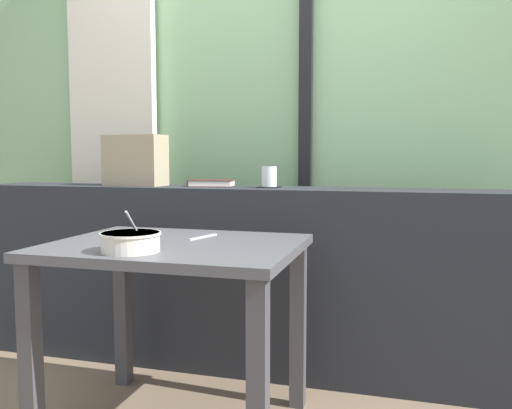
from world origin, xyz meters
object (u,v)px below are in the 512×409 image
Objects in this scene: breakfast_table at (176,276)px; closed_book at (211,183)px; coaster_square at (269,187)px; juice_glass at (269,178)px; soup_bowl at (131,242)px; fork_utensil at (203,237)px; throw_pillow at (135,160)px.

breakfast_table is 0.77m from closed_book.
juice_glass reaches higher than coaster_square.
breakfast_table is 0.28m from soup_bowl.
breakfast_table is at bearing -95.11° from fork_utensil.
juice_glass is at bearing -6.63° from closed_book.
juice_glass is at bearing 73.63° from breakfast_table.
soup_bowl is at bearing -62.31° from throw_pillow.
closed_book is at bearing 173.37° from coaster_square.
coaster_square is 0.59× the size of fork_utensil.
throw_pillow is 1.88× the size of fork_utensil.
throw_pillow reaches higher than fork_utensil.
breakfast_table is 0.20m from fork_utensil.
closed_book is 0.75× the size of throw_pillow.
closed_book is (-0.31, 0.04, 0.01)m from coaster_square.
coaster_square reaches higher than breakfast_table.
juice_glass is 0.32m from closed_book.
coaster_square reaches higher than fork_utensil.
juice_glass is 0.31× the size of throw_pillow.
throw_pillow is at bearing 128.57° from breakfast_table.
closed_book is at bearing 93.36° from soup_bowl.
throw_pillow is 1.02m from soup_bowl.
soup_bowl is (-0.06, -0.22, 0.16)m from breakfast_table.
throw_pillow reaches higher than coaster_square.
juice_glass is (0.19, 0.66, 0.35)m from breakfast_table.
coaster_square is at bearing 73.57° from soup_bowl.
juice_glass reaches higher than breakfast_table.
breakfast_table is at bearing -106.37° from coaster_square.
juice_glass is 0.41× the size of closed_book.
fork_utensil is at bearing -72.78° from closed_book.
coaster_square is 0.31m from closed_book.
juice_glass is at bearing 73.57° from soup_bowl.
juice_glass is at bearing 0.00° from coaster_square.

